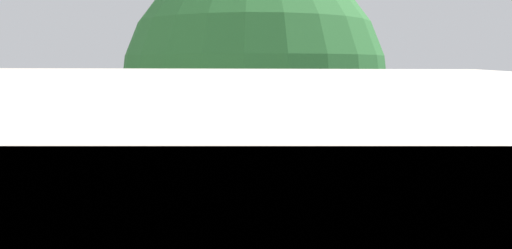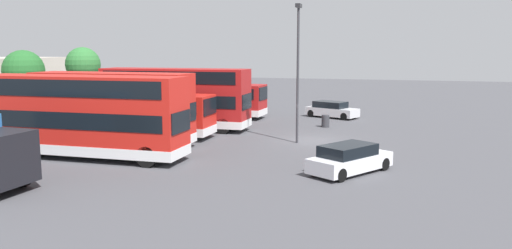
{
  "view_description": "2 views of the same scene",
  "coord_description": "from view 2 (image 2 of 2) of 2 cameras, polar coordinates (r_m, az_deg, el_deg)",
  "views": [
    {
      "loc": [
        -11.33,
        32.56,
        5.14
      ],
      "look_at": [
        -1.73,
        3.68,
        1.41
      ],
      "focal_mm": 33.78,
      "sensor_mm": 36.0,
      "label": 1
    },
    {
      "loc": [
        -32.26,
        -5.85,
        5.97
      ],
      "look_at": [
        -2.49,
        3.08,
        1.31
      ],
      "focal_mm": 35.24,
      "sensor_mm": 36.0,
      "label": 2
    }
  ],
  "objects": [
    {
      "name": "bus_single_deck_fifth",
      "position": [
        41.9,
        -8.13,
        2.49
      ],
      "size": [
        2.84,
        10.23,
        2.95
      ],
      "color": "red",
      "rests_on": "ground"
    },
    {
      "name": "tree_midright",
      "position": [
        49.43,
        -24.87,
        5.57
      ],
      "size": [
        3.62,
        3.62,
        5.92
      ],
      "color": "#4C3823",
      "rests_on": "ground"
    },
    {
      "name": "tree_leftmost",
      "position": [
        50.89,
        -19.04,
        6.43
      ],
      "size": [
        3.27,
        3.27,
        6.18
      ],
      "color": "#4C3823",
      "rests_on": "ground"
    },
    {
      "name": "lamp_post_tall",
      "position": [
        31.98,
        4.78,
        6.9
      ],
      "size": [
        0.7,
        0.3,
        8.77
      ],
      "color": "#38383D",
      "rests_on": "ground"
    },
    {
      "name": "car_small_green",
      "position": [
        24.84,
        10.57,
        -3.86
      ],
      "size": [
        4.83,
        3.95,
        1.43
      ],
      "color": "silver",
      "rests_on": "ground"
    },
    {
      "name": "waste_bin_yellow",
      "position": [
        39.14,
        7.89,
        0.38
      ],
      "size": [
        0.6,
        0.6,
        0.95
      ],
      "primitive_type": "cylinder",
      "color": "#333338",
      "rests_on": "ground"
    },
    {
      "name": "bus_double_decker_fourth",
      "position": [
        38.18,
        -9.18,
        3.13
      ],
      "size": [
        2.79,
        11.34,
        4.55
      ],
      "color": "#A51919",
      "rests_on": "ground"
    },
    {
      "name": "bus_single_deck_sixth",
      "position": [
        44.93,
        -6.13,
        2.93
      ],
      "size": [
        2.89,
        11.49,
        2.95
      ],
      "color": "#A51919",
      "rests_on": "ground"
    },
    {
      "name": "ground_plane",
      "position": [
        33.33,
        6.32,
        -1.84
      ],
      "size": [
        140.0,
        140.0,
        0.0
      ],
      "primitive_type": "plane",
      "color": "#47474C"
    },
    {
      "name": "bus_double_decker_near_end",
      "position": [
        29.22,
        -19.33,
        1.13
      ],
      "size": [
        2.81,
        12.08,
        4.55
      ],
      "color": "red",
      "rests_on": "ground"
    },
    {
      "name": "car_hatchback_silver",
      "position": [
        44.72,
        8.57,
        1.67
      ],
      "size": [
        3.42,
        4.89,
        1.43
      ],
      "color": "silver",
      "rests_on": "ground"
    },
    {
      "name": "bus_double_decker_second",
      "position": [
        32.28,
        -16.04,
        1.93
      ],
      "size": [
        2.69,
        10.26,
        4.55
      ],
      "color": "red",
      "rests_on": "ground"
    },
    {
      "name": "bus_single_deck_third",
      "position": [
        35.48,
        -13.07,
        1.27
      ],
      "size": [
        2.76,
        10.45,
        2.95
      ],
      "color": "red",
      "rests_on": "ground"
    }
  ]
}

